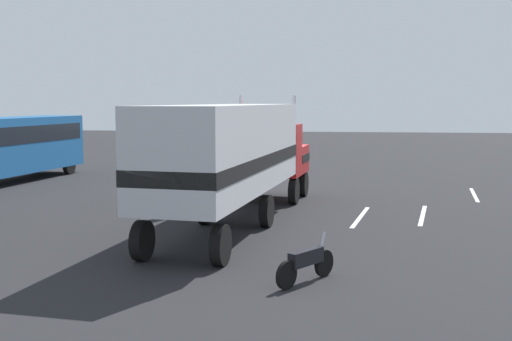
% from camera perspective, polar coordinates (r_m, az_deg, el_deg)
% --- Properties ---
extents(ground_plane, '(120.00, 120.00, 0.00)m').
position_cam_1_polar(ground_plane, '(28.32, 1.95, -2.41)').
color(ground_plane, '#232326').
extents(lane_stripe_near, '(4.37, 0.89, 0.01)m').
position_cam_1_polar(lane_stripe_near, '(23.83, 9.35, -4.13)').
color(lane_stripe_near, silver).
rests_on(lane_stripe_near, ground_plane).
extents(lane_stripe_mid, '(4.37, 0.88, 0.01)m').
position_cam_1_polar(lane_stripe_mid, '(24.68, 14.73, -3.90)').
color(lane_stripe_mid, silver).
rests_on(lane_stripe_mid, ground_plane).
extents(lane_stripe_far, '(4.38, 0.74, 0.01)m').
position_cam_1_polar(lane_stripe_far, '(30.63, 19.00, -2.08)').
color(lane_stripe_far, silver).
rests_on(lane_stripe_far, ground_plane).
extents(semi_truck, '(14.36, 4.22, 4.50)m').
position_cam_1_polar(semi_truck, '(21.73, -1.80, 1.65)').
color(semi_truck, '#B21919').
rests_on(semi_truck, ground_plane).
extents(person_bystander, '(0.38, 0.48, 1.63)m').
position_cam_1_polar(person_bystander, '(23.66, -7.42, -2.00)').
color(person_bystander, '#2D3347').
rests_on(person_bystander, ground_plane).
extents(parked_bus, '(11.22, 3.84, 3.40)m').
position_cam_1_polar(parked_bus, '(35.67, -21.41, 2.30)').
color(parked_bus, '#1E5999').
rests_on(parked_bus, ground_plane).
extents(motorcycle, '(1.80, 1.28, 1.12)m').
position_cam_1_polar(motorcycle, '(15.18, 4.53, -8.23)').
color(motorcycle, black).
rests_on(motorcycle, ground_plane).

